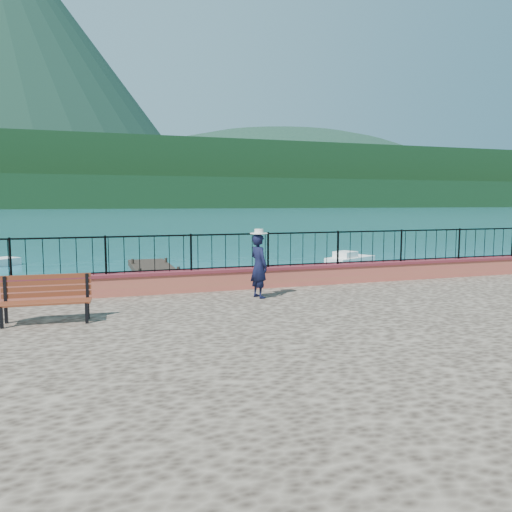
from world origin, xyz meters
TOP-DOWN VIEW (x-y plane):
  - ground at (0.00, 0.00)m, footprint 2000.00×2000.00m
  - parapet at (0.00, 3.70)m, footprint 28.00×0.46m
  - railing at (0.00, 3.70)m, footprint 27.00×0.05m
  - dock at (-2.00, 12.00)m, footprint 2.00×16.00m
  - far_forest at (0.00, 300.00)m, footprint 900.00×60.00m
  - foothills at (0.00, 360.00)m, footprint 900.00×120.00m
  - companion_hill at (220.00, 560.00)m, footprint 448.00×384.00m
  - park_bench at (-5.94, 1.14)m, footprint 1.74×0.65m
  - person at (-1.05, 2.30)m, footprint 0.52×0.67m
  - hat at (-1.05, 2.30)m, footprint 0.44×0.44m
  - boat_1 at (0.87, 10.67)m, footprint 4.43×1.66m
  - boat_2 at (9.38, 16.24)m, footprint 3.54×2.63m

SIDE VIEW (x-z plane):
  - ground at x=0.00m, z-range 0.00..0.00m
  - companion_hill at x=220.00m, z-range -90.00..90.00m
  - dock at x=-2.00m, z-range 0.00..0.30m
  - boat_1 at x=0.87m, z-range 0.00..0.80m
  - boat_2 at x=9.38m, z-range 0.00..0.80m
  - park_bench at x=-5.94m, z-range 1.01..1.96m
  - parapet at x=0.00m, z-range 1.20..1.78m
  - person at x=-1.05m, z-range 1.20..2.82m
  - railing at x=0.00m, z-range 1.78..2.73m
  - hat at x=-1.05m, z-range 2.82..2.94m
  - far_forest at x=0.00m, z-range 0.00..18.00m
  - foothills at x=0.00m, z-range 0.00..44.00m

